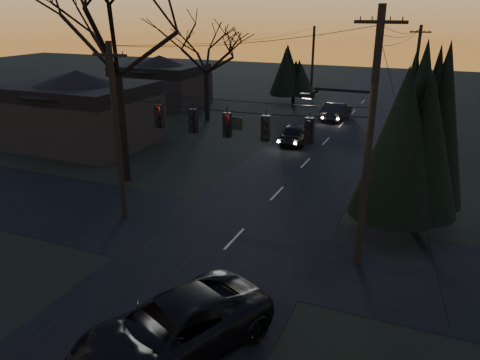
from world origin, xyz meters
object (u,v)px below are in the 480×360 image
at_px(utility_pole_right, 357,263).
at_px(bare_tree_left, 114,29).
at_px(utility_pole_left, 125,217).
at_px(sedan_oncoming_b, 336,111).
at_px(evergreen_right, 427,133).
at_px(utility_pole_far_r, 409,121).
at_px(utility_pole_far_l, 311,98).
at_px(sedan_oncoming_a, 296,133).
at_px(suv_near, 173,329).

height_order(utility_pole_right, bare_tree_left, bare_tree_left).
xyz_separation_m(utility_pole_left, sedan_oncoming_b, (5.05, 25.94, 0.80)).
height_order(utility_pole_left, evergreen_right, evergreen_right).
bearing_deg(utility_pole_far_r, sedan_oncoming_b, -162.29).
xyz_separation_m(utility_pole_far_l, sedan_oncoming_a, (3.90, -19.36, 0.77)).
height_order(utility_pole_right, suv_near, utility_pole_right).
distance_m(utility_pole_far_r, bare_tree_left, 28.98).
distance_m(utility_pole_left, evergreen_right, 14.78).
bearing_deg(suv_near, utility_pole_far_l, 124.37).
xyz_separation_m(utility_pole_left, evergreen_right, (13.43, 3.96, 4.74)).
distance_m(utility_pole_far_l, bare_tree_left, 32.80).
bearing_deg(sedan_oncoming_a, utility_pole_far_l, -82.39).
bearing_deg(utility_pole_far_l, utility_pole_left, -90.00).
distance_m(utility_pole_right, suv_near, 8.68).
relative_size(utility_pole_right, utility_pole_far_l, 1.25).
relative_size(bare_tree_left, sedan_oncoming_a, 2.76).
bearing_deg(utility_pole_far_l, sedan_oncoming_b, -63.35).
bearing_deg(utility_pole_left, sedan_oncoming_b, 78.98).
xyz_separation_m(bare_tree_left, suv_near, (10.39, -12.09, -7.90)).
height_order(suv_near, sedan_oncoming_b, suv_near).
bearing_deg(evergreen_right, utility_pole_far_r, 94.58).
relative_size(suv_near, sedan_oncoming_b, 1.30).
xyz_separation_m(utility_pole_right, bare_tree_left, (-14.59, 4.55, 8.77)).
bearing_deg(suv_near, utility_pole_far_r, 108.11).
relative_size(utility_pole_right, evergreen_right, 1.21).
bearing_deg(utility_pole_far_r, utility_pole_right, -90.00).
xyz_separation_m(utility_pole_far_l, sedan_oncoming_b, (5.05, -10.06, 0.80)).
relative_size(utility_pole_far_l, bare_tree_left, 0.64).
bearing_deg(evergreen_right, suv_near, -118.04).
bearing_deg(evergreen_right, utility_pole_far_l, 112.73).
xyz_separation_m(utility_pole_far_r, evergreen_right, (1.93, -24.04, 4.74)).
xyz_separation_m(sedan_oncoming_a, sedan_oncoming_b, (1.15, 9.30, 0.03)).
bearing_deg(bare_tree_left, suv_near, -49.32).
height_order(sedan_oncoming_a, sedan_oncoming_b, sedan_oncoming_b).
distance_m(utility_pole_left, suv_near, 10.53).
height_order(evergreen_right, suv_near, evergreen_right).
xyz_separation_m(bare_tree_left, sedan_oncoming_b, (8.14, 21.39, -7.97)).
distance_m(utility_pole_right, utility_pole_far_l, 37.79).
relative_size(utility_pole_left, sedan_oncoming_b, 1.75).
relative_size(utility_pole_right, utility_pole_far_r, 1.18).
height_order(utility_pole_right, evergreen_right, evergreen_right).
distance_m(utility_pole_right, evergreen_right, 6.47).
distance_m(utility_pole_far_r, suv_near, 35.80).
xyz_separation_m(utility_pole_far_r, bare_tree_left, (-14.59, -23.45, 8.77)).
bearing_deg(sedan_oncoming_a, utility_pole_far_r, -127.57).
relative_size(utility_pole_far_r, evergreen_right, 1.03).
bearing_deg(sedan_oncoming_a, bare_tree_left, 56.19).
height_order(utility_pole_right, sedan_oncoming_a, utility_pole_right).
relative_size(utility_pole_left, utility_pole_far_l, 1.06).
bearing_deg(suv_near, utility_pole_right, 85.74).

